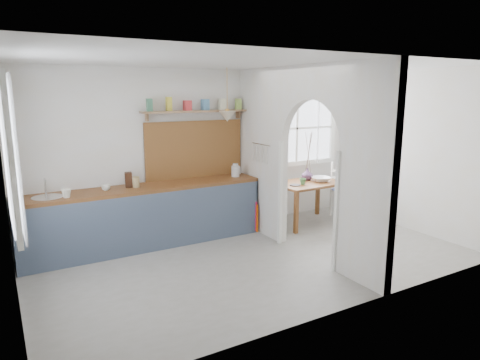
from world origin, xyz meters
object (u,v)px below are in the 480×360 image
dining_table (308,203)px  kettle (235,170)px  chair_right (348,190)px  vase (307,174)px  chair_left (266,205)px

dining_table → kettle: (-1.26, 0.30, 0.64)m
kettle → dining_table: bearing=-25.1°
chair_right → vase: chair_right is taller
dining_table → vase: vase is taller
chair_left → dining_table: bearing=59.9°
chair_left → chair_right: (1.68, -0.15, 0.09)m
dining_table → kettle: bearing=164.8°
chair_right → dining_table: bearing=81.8°
dining_table → kettle: kettle is taller
chair_right → kettle: (-2.14, 0.36, 0.50)m
kettle → vase: size_ratio=1.01×
chair_left → kettle: size_ratio=3.97×
chair_left → chair_right: bearing=61.8°
chair_right → vase: 0.87m
dining_table → chair_right: size_ratio=1.16×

